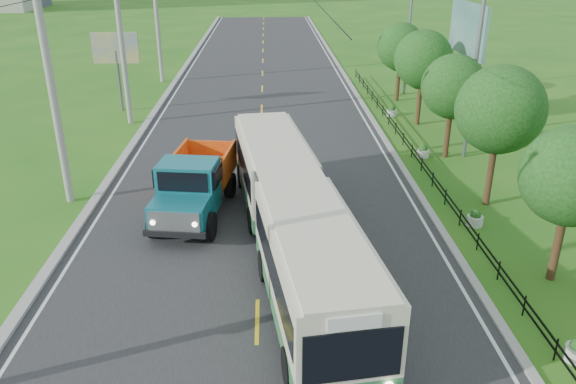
{
  "coord_description": "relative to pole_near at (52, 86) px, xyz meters",
  "views": [
    {
      "loc": [
        0.4,
        -13.76,
        10.18
      ],
      "look_at": [
        1.11,
        5.24,
        1.9
      ],
      "focal_mm": 35.0,
      "sensor_mm": 36.0,
      "label": 1
    }
  ],
  "objects": [
    {
      "name": "ground",
      "position": [
        8.26,
        -9.0,
        -5.09
      ],
      "size": [
        240.0,
        240.0,
        0.0
      ],
      "primitive_type": "plane",
      "color": "#226618",
      "rests_on": "ground"
    },
    {
      "name": "road",
      "position": [
        8.26,
        11.0,
        -5.08
      ],
      "size": [
        14.0,
        120.0,
        0.02
      ],
      "primitive_type": "cube",
      "color": "#28282B",
      "rests_on": "ground"
    },
    {
      "name": "curb_left",
      "position": [
        1.06,
        11.0,
        -5.02
      ],
      "size": [
        0.4,
        120.0,
        0.15
      ],
      "primitive_type": "cube",
      "color": "#9E9E99",
      "rests_on": "ground"
    },
    {
      "name": "curb_right",
      "position": [
        15.41,
        11.0,
        -5.04
      ],
      "size": [
        0.3,
        120.0,
        0.1
      ],
      "primitive_type": "cube",
      "color": "#9E9E99",
      "rests_on": "ground"
    },
    {
      "name": "edge_line_left",
      "position": [
        1.61,
        11.0,
        -5.07
      ],
      "size": [
        0.12,
        120.0,
        0.0
      ],
      "primitive_type": "cube",
      "color": "silver",
      "rests_on": "road"
    },
    {
      "name": "edge_line_right",
      "position": [
        14.91,
        11.0,
        -5.07
      ],
      "size": [
        0.12,
        120.0,
        0.0
      ],
      "primitive_type": "cube",
      "color": "silver",
      "rests_on": "road"
    },
    {
      "name": "centre_dash",
      "position": [
        8.26,
        -9.0,
        -5.07
      ],
      "size": [
        0.12,
        2.2,
        0.0
      ],
      "primitive_type": "cube",
      "color": "yellow",
      "rests_on": "road"
    },
    {
      "name": "railing_right",
      "position": [
        16.26,
        5.0,
        -4.79
      ],
      "size": [
        0.04,
        40.0,
        0.6
      ],
      "primitive_type": "cube",
      "color": "black",
      "rests_on": "ground"
    },
    {
      "name": "pole_near",
      "position": [
        0.0,
        0.0,
        0.0
      ],
      "size": [
        3.51,
        0.32,
        10.0
      ],
      "color": "gray",
      "rests_on": "ground"
    },
    {
      "name": "pole_mid",
      "position": [
        0.0,
        12.0,
        0.0
      ],
      "size": [
        3.51,
        0.32,
        10.0
      ],
      "color": "gray",
      "rests_on": "ground"
    },
    {
      "name": "pole_far",
      "position": [
        0.0,
        24.0,
        0.0
      ],
      "size": [
        3.51,
        0.32,
        10.0
      ],
      "color": "gray",
      "rests_on": "ground"
    },
    {
      "name": "tree_second",
      "position": [
        18.12,
        -6.86,
        -1.57
      ],
      "size": [
        3.18,
        3.26,
        5.3
      ],
      "color": "#382314",
      "rests_on": "ground"
    },
    {
      "name": "tree_third",
      "position": [
        18.12,
        -0.86,
        -1.11
      ],
      "size": [
        3.6,
        3.62,
        6.0
      ],
      "color": "#382314",
      "rests_on": "ground"
    },
    {
      "name": "tree_fourth",
      "position": [
        18.12,
        5.14,
        -1.51
      ],
      "size": [
        3.24,
        3.31,
        5.4
      ],
      "color": "#382314",
      "rests_on": "ground"
    },
    {
      "name": "tree_fifth",
      "position": [
        18.12,
        11.14,
        -1.24
      ],
      "size": [
        3.48,
        3.52,
        5.8
      ],
      "color": "#382314",
      "rests_on": "ground"
    },
    {
      "name": "tree_back",
      "position": [
        18.12,
        17.14,
        -1.44
      ],
      "size": [
        3.3,
        3.36,
        5.5
      ],
      "color": "#382314",
      "rests_on": "ground"
    },
    {
      "name": "streetlight_mid",
      "position": [
        18.9,
        5.0,
        -0.19
      ],
      "size": [
        3.02,
        0.2,
        9.07
      ],
      "color": "slate",
      "rests_on": "ground"
    },
    {
      "name": "streetlight_far",
      "position": [
        18.9,
        19.0,
        -0.19
      ],
      "size": [
        3.02,
        0.2,
        9.07
      ],
      "color": "slate",
      "rests_on": "ground"
    },
    {
      "name": "planter_near",
      "position": [
        16.86,
        -3.0,
        -4.81
      ],
      "size": [
        0.64,
        0.64,
        0.67
      ],
      "color": "silver",
      "rests_on": "ground"
    },
    {
      "name": "planter_mid",
      "position": [
        16.86,
        5.0,
        -4.81
      ],
      "size": [
        0.64,
        0.64,
        0.67
      ],
      "color": "silver",
      "rests_on": "ground"
    },
    {
      "name": "planter_far",
      "position": [
        16.86,
        13.0,
        -4.81
      ],
      "size": [
        0.64,
        0.64,
        0.67
      ],
      "color": "silver",
      "rests_on": "ground"
    },
    {
      "name": "billboard_left",
      "position": [
        -1.24,
        15.0,
        -1.23
      ],
      "size": [
        3.0,
        0.2,
        5.2
      ],
      "color": "slate",
      "rests_on": "ground"
    },
    {
      "name": "billboard_right",
      "position": [
        20.56,
        11.0,
        0.25
      ],
      "size": [
        0.24,
        6.0,
        7.3
      ],
      "color": "slate",
      "rests_on": "ground"
    },
    {
      "name": "bus",
      "position": [
        9.43,
        -5.1,
        -3.26
      ],
      "size": [
        4.59,
        15.96,
        3.04
      ],
      "rotation": [
        0.0,
        0.0,
        0.13
      ],
      "color": "#2B6D3E",
      "rests_on": "ground"
    },
    {
      "name": "dump_truck",
      "position": [
        5.65,
        -1.52,
        -3.61
      ],
      "size": [
        3.17,
        6.49,
        2.62
      ],
      "rotation": [
        0.0,
        0.0,
        -0.14
      ],
      "color": "#136573",
      "rests_on": "ground"
    }
  ]
}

